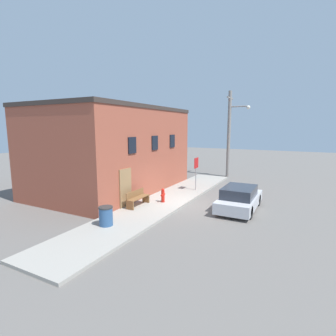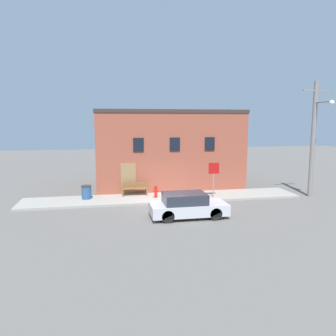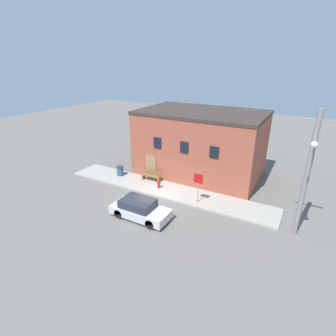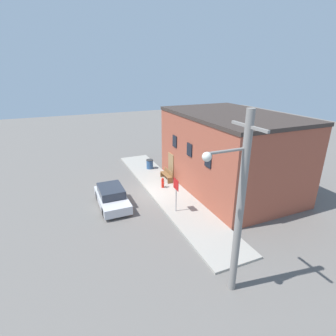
% 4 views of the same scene
% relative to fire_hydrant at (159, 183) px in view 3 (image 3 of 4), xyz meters
% --- Properties ---
extents(ground_plane, '(80.00, 80.00, 0.00)m').
position_rel_fire_hydrant_xyz_m(ground_plane, '(0.50, -1.26, -0.53)').
color(ground_plane, '#66605B').
extents(sidewalk, '(17.66, 2.71, 0.13)m').
position_rel_fire_hydrant_xyz_m(sidewalk, '(0.50, 0.09, -0.47)').
color(sidewalk, '#9E998E').
rests_on(sidewalk, ground).
extents(brick_building, '(10.65, 6.75, 5.75)m').
position_rel_fire_hydrant_xyz_m(brick_building, '(1.53, 4.77, 2.35)').
color(brick_building, '#9E4C38').
rests_on(brick_building, ground).
extents(fire_hydrant, '(0.42, 0.20, 0.80)m').
position_rel_fire_hydrant_xyz_m(fire_hydrant, '(0.00, 0.00, 0.00)').
color(fire_hydrant, red).
rests_on(fire_hydrant, sidewalk).
extents(stop_sign, '(0.70, 0.06, 2.23)m').
position_rel_fire_hydrant_xyz_m(stop_sign, '(3.65, -0.58, 1.16)').
color(stop_sign, gray).
rests_on(stop_sign, sidewalk).
extents(bench, '(1.62, 0.44, 0.84)m').
position_rel_fire_hydrant_xyz_m(bench, '(-1.27, 0.90, 0.03)').
color(bench, brown).
rests_on(bench, sidewalk).
extents(trash_bin, '(0.62, 0.62, 0.85)m').
position_rel_fire_hydrant_xyz_m(trash_bin, '(-4.33, 0.48, 0.02)').
color(trash_bin, '#2D517F').
rests_on(trash_bin, sidewalk).
extents(utility_pole, '(1.80, 1.88, 7.50)m').
position_rel_fire_hydrant_xyz_m(utility_pole, '(10.22, -1.12, 3.46)').
color(utility_pole, gray).
rests_on(utility_pole, ground).
extents(parked_car, '(3.98, 1.76, 1.28)m').
position_rel_fire_hydrant_xyz_m(parked_car, '(1.02, -4.12, 0.09)').
color(parked_car, black).
rests_on(parked_car, ground).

